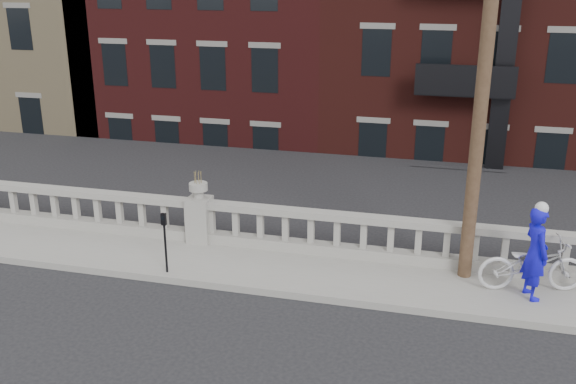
# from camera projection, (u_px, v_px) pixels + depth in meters

# --- Properties ---
(ground) EXTENTS (120.00, 120.00, 0.00)m
(ground) POSITION_uv_depth(u_px,v_px,m) (122.00, 329.00, 12.02)
(ground) COLOR black
(ground) RESTS_ON ground
(sidewalk) EXTENTS (32.00, 2.20, 0.15)m
(sidewalk) POSITION_uv_depth(u_px,v_px,m) (186.00, 259.00, 14.74)
(sidewalk) COLOR gray
(sidewalk) RESTS_ON ground
(balustrade) EXTENTS (28.00, 0.34, 1.03)m
(balustrade) POSITION_uv_depth(u_px,v_px,m) (200.00, 222.00, 15.42)
(balustrade) COLOR gray
(balustrade) RESTS_ON sidewalk
(planter_pedestal) EXTENTS (0.55, 0.55, 1.76)m
(planter_pedestal) POSITION_uv_depth(u_px,v_px,m) (200.00, 214.00, 15.36)
(planter_pedestal) COLOR gray
(planter_pedestal) RESTS_ON sidewalk
(lower_level) EXTENTS (80.00, 44.00, 20.80)m
(lower_level) POSITION_uv_depth(u_px,v_px,m) (352.00, 50.00, 32.12)
(lower_level) COLOR #605E59
(lower_level) RESTS_ON ground
(utility_pole) EXTENTS (1.60, 0.28, 10.00)m
(utility_pole) POSITION_uv_depth(u_px,v_px,m) (488.00, 33.00, 12.14)
(utility_pole) COLOR #422D1E
(utility_pole) RESTS_ON sidewalk
(parking_meter_c) EXTENTS (0.10, 0.09, 1.36)m
(parking_meter_c) POSITION_uv_depth(u_px,v_px,m) (165.00, 236.00, 13.67)
(parking_meter_c) COLOR black
(parking_meter_c) RESTS_ON sidewalk
(bicycle) EXTENTS (2.26, 1.21, 1.13)m
(bicycle) POSITION_uv_depth(u_px,v_px,m) (532.00, 264.00, 13.00)
(bicycle) COLOR silver
(bicycle) RESTS_ON sidewalk
(cyclist) EXTENTS (0.69, 0.82, 1.91)m
(cyclist) POSITION_uv_depth(u_px,v_px,m) (536.00, 253.00, 12.58)
(cyclist) COLOR #120ED2
(cyclist) RESTS_ON sidewalk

